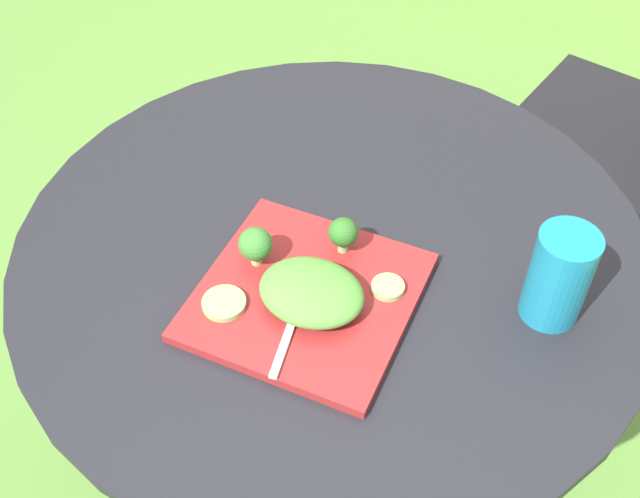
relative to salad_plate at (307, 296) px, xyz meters
name	(u,v)px	position (x,y,z in m)	size (l,w,h in m)	color
ground_plane	(328,491)	(-0.01, 0.11, -0.76)	(12.00, 12.00, 0.00)	#568438
patio_table	(331,359)	(-0.01, 0.11, -0.28)	(0.88, 0.88, 0.75)	black
salad_plate	(307,296)	(0.00, 0.00, 0.00)	(0.27, 0.27, 0.01)	maroon
drinking_glass	(557,282)	(0.29, 0.11, 0.05)	(0.08, 0.08, 0.13)	teal
fork	(294,317)	(0.00, -0.04, 0.01)	(0.04, 0.15, 0.00)	silver
lettuce_mound	(312,292)	(0.01, -0.01, 0.03)	(0.13, 0.11, 0.04)	#519338
broccoli_floret_0	(255,245)	(-0.08, 0.02, 0.04)	(0.04, 0.04, 0.06)	#99B770
broccoli_floret_1	(343,233)	(0.01, 0.09, 0.04)	(0.04, 0.04, 0.05)	#99B770
cucumber_slice_0	(224,303)	(-0.09, -0.06, 0.01)	(0.06, 0.06, 0.01)	#8EB766
cucumber_slice_1	(388,287)	(0.09, 0.05, 0.01)	(0.04, 0.04, 0.01)	#8EB766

